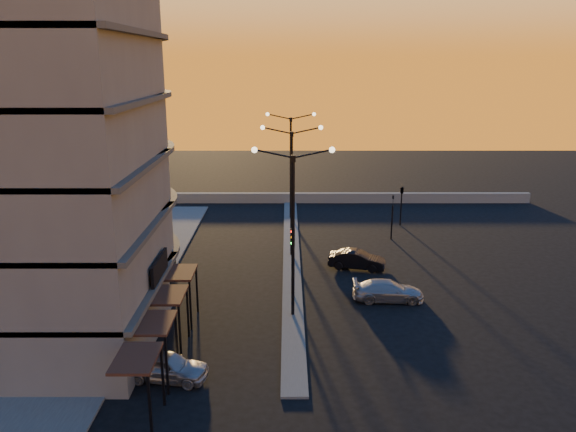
{
  "coord_description": "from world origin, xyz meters",
  "views": [
    {
      "loc": [
        -0.31,
        -28.72,
        13.77
      ],
      "look_at": [
        -0.26,
        6.74,
        3.94
      ],
      "focal_mm": 35.0,
      "sensor_mm": 36.0,
      "label": 1
    }
  ],
  "objects_px": {
    "streetlamp_mid": "(292,181)",
    "car_sedan": "(357,260)",
    "traffic_light_main": "(292,250)",
    "car_wagon": "(388,291)",
    "car_hatchback": "(166,366)"
  },
  "relations": [
    {
      "from": "streetlamp_mid",
      "to": "traffic_light_main",
      "type": "xyz_separation_m",
      "value": [
        0.0,
        -7.13,
        -2.7
      ]
    },
    {
      "from": "car_hatchback",
      "to": "streetlamp_mid",
      "type": "bearing_deg",
      "value": -9.83
    },
    {
      "from": "car_wagon",
      "to": "car_sedan",
      "type": "bearing_deg",
      "value": 14.69
    },
    {
      "from": "streetlamp_mid",
      "to": "traffic_light_main",
      "type": "distance_m",
      "value": 7.62
    },
    {
      "from": "car_hatchback",
      "to": "car_sedan",
      "type": "bearing_deg",
      "value": -26.86
    },
    {
      "from": "car_sedan",
      "to": "car_wagon",
      "type": "relative_size",
      "value": 0.92
    },
    {
      "from": "car_sedan",
      "to": "car_wagon",
      "type": "xyz_separation_m",
      "value": [
        1.22,
        -5.3,
        -0.03
      ]
    },
    {
      "from": "streetlamp_mid",
      "to": "car_sedan",
      "type": "height_order",
      "value": "streetlamp_mid"
    },
    {
      "from": "streetlamp_mid",
      "to": "car_sedan",
      "type": "bearing_deg",
      "value": -29.61
    },
    {
      "from": "streetlamp_mid",
      "to": "car_sedan",
      "type": "relative_size",
      "value": 2.47
    },
    {
      "from": "traffic_light_main",
      "to": "car_sedan",
      "type": "distance_m",
      "value": 6.79
    },
    {
      "from": "streetlamp_mid",
      "to": "car_wagon",
      "type": "bearing_deg",
      "value": -54.04
    },
    {
      "from": "traffic_light_main",
      "to": "streetlamp_mid",
      "type": "bearing_deg",
      "value": 90.0
    },
    {
      "from": "traffic_light_main",
      "to": "car_wagon",
      "type": "bearing_deg",
      "value": -7.06
    },
    {
      "from": "traffic_light_main",
      "to": "car_hatchback",
      "type": "relative_size",
      "value": 1.12
    }
  ]
}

